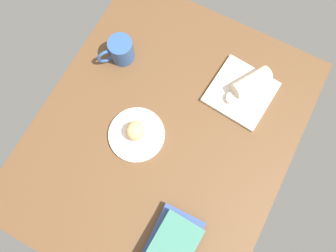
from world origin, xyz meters
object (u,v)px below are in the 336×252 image
Objects in this scene: square_plate at (241,92)px; sauce_cup at (232,98)px; book_stack at (172,244)px; round_plate at (137,135)px; coffee_mug at (120,50)px; breakfast_wrap at (251,82)px; scone_pastry at (135,131)px.

square_plate is 5.36cm from sauce_cup.
book_stack is (59.61, 1.94, 2.39)cm from square_plate.
square_plate is at bearing 156.68° from sauce_cup.
coffee_mug reaches higher than round_plate.
round_plate is 46.06cm from breakfast_wrap.
book_stack is at bearing 121.09° from breakfast_wrap.
sauce_cup is 0.36× the size of coffee_mug.
coffee_mug reaches higher than square_plate.
coffee_mug is at bearing -140.74° from scone_pastry.
sauce_cup is at bearing -23.32° from square_plate.
book_stack is 1.73× the size of coffee_mug.
square_plate is at bearing -178.13° from book_stack.
scone_pastry is 0.48× the size of breakfast_wrap.
book_stack is at bearing 4.07° from sauce_cup.
breakfast_wrap is (-36.18, 28.24, 3.88)cm from round_plate.
scone_pastry is 42.21cm from square_plate.
scone_pastry reaches higher than book_stack.
sauce_cup is at bearing 138.53° from round_plate.
breakfast_wrap is 1.16× the size of coffee_mug.
book_stack is (27.10, 28.60, 2.49)cm from round_plate.
scone_pastry is 0.32× the size of square_plate.
round_plate is 1.60× the size of coffee_mug.
coffee_mug is at bearing -80.76° from square_plate.
coffee_mug is (-51.96, -49.02, 1.87)cm from book_stack.
breakfast_wrap is 0.67× the size of book_stack.
sauce_cup is 45.26cm from coffee_mug.
scone_pastry is 37.33cm from sauce_cup.
coffee_mug reaches higher than breakfast_wrap.
scone_pastry is at bearing -39.97° from square_plate.
sauce_cup is 0.21× the size of book_stack.
square_plate is at bearing 97.44° from breakfast_wrap.
sauce_cup is at bearing 93.90° from coffee_mug.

